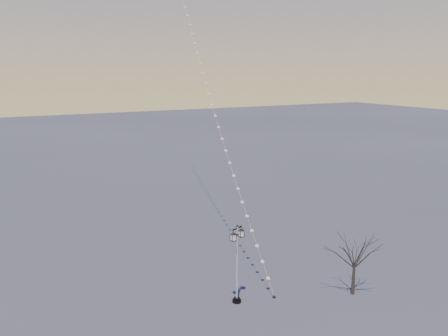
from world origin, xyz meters
TOP-DOWN VIEW (x-y plane):
  - ground at (0.00, 0.00)m, footprint 300.00×300.00m
  - street_lamp at (-2.65, 2.79)m, footprint 1.33×0.87m
  - bare_tree at (5.22, -0.13)m, footprint 2.67×2.67m
  - kite_train at (3.75, 20.26)m, footprint 8.23×37.04m

SIDE VIEW (x-z plane):
  - ground at x=0.00m, z-range 0.00..0.00m
  - bare_tree at x=5.22m, z-range 0.86..5.29m
  - street_lamp at x=-2.65m, z-range 0.30..5.86m
  - kite_train at x=3.75m, z-range -0.12..31.98m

